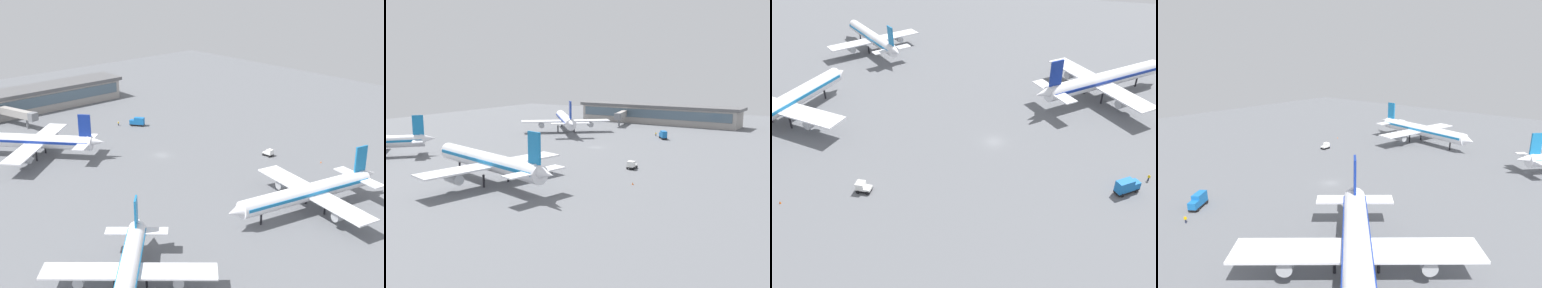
% 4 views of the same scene
% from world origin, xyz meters
% --- Properties ---
extents(ground, '(288.00, 288.00, 0.00)m').
position_xyz_m(ground, '(0.00, 0.00, 0.00)').
color(ground, slate).
extents(airplane_at_gate, '(47.52, 38.68, 14.60)m').
position_xyz_m(airplane_at_gate, '(-2.17, 56.44, 5.31)').
color(airplane_at_gate, white).
rests_on(airplane_at_gate, ground).
extents(airplane_taxiing, '(32.86, 34.75, 13.11)m').
position_xyz_m(airplane_taxiing, '(52.63, 54.76, 4.77)').
color(airplane_taxiing, white).
rests_on(airplane_taxiing, ground).
extents(airplane_distant, '(36.59, 40.31, 14.94)m').
position_xyz_m(airplane_distant, '(31.81, -27.10, 5.43)').
color(airplane_distant, white).
rests_on(airplane_distant, ground).
extents(baggage_tug, '(2.30, 3.26, 2.30)m').
position_xyz_m(baggage_tug, '(-25.45, 24.14, 1.16)').
color(baggage_tug, black).
rests_on(baggage_tug, ground).
extents(catering_truck, '(4.85, 5.63, 3.30)m').
position_xyz_m(catering_truck, '(-13.24, -30.81, 1.70)').
color(catering_truck, black).
rests_on(catering_truck, ground).
extents(ground_crew_worker, '(0.52, 0.52, 1.67)m').
position_xyz_m(ground_crew_worker, '(-7.96, -36.09, 0.85)').
color(ground_crew_worker, '#1E2338').
rests_on(ground_crew_worker, ground).
extents(safety_cone_near_gate, '(0.44, 0.44, 0.60)m').
position_xyz_m(safety_cone_near_gate, '(-32.97, 39.26, 0.30)').
color(safety_cone_near_gate, '#EA590C').
rests_on(safety_cone_near_gate, ground).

